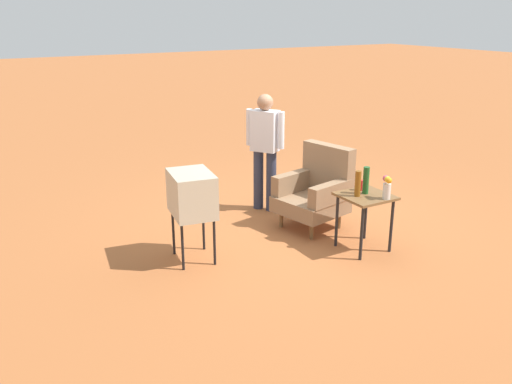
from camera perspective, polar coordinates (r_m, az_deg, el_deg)
name	(u,v)px	position (r m, az deg, el deg)	size (l,w,h in m)	color
ground_plane	(302,220)	(7.38, 4.81, -2.98)	(60.00, 60.00, 0.00)	#AD6033
armchair	(316,190)	(7.06, 6.36, 0.24)	(0.91, 0.92, 1.06)	brown
side_table	(365,203)	(6.42, 11.40, -1.17)	(0.56, 0.56, 0.68)	black
tv_on_stand	(192,194)	(6.00, -6.75, -0.25)	(0.66, 0.53, 1.03)	black
person_standing	(265,145)	(7.50, 0.95, 4.95)	(0.49, 0.38, 1.64)	#2D3347
bottle_wine_green	(366,180)	(6.39, 11.49, 1.21)	(0.07, 0.07, 0.32)	#1E5623
soda_can_red	(360,185)	(6.53, 10.91, 0.71)	(0.07, 0.07, 0.12)	red
bottle_tall_amber	(358,184)	(6.28, 10.66, 0.87)	(0.07, 0.07, 0.30)	brown
flower_vase	(387,186)	(6.26, 13.62, 0.58)	(0.14, 0.10, 0.27)	silver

